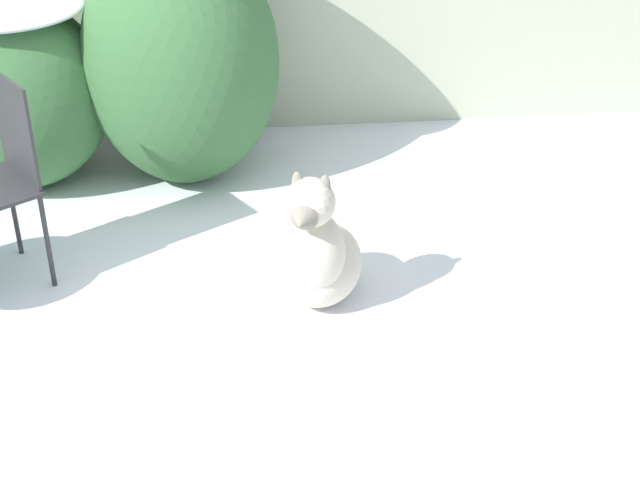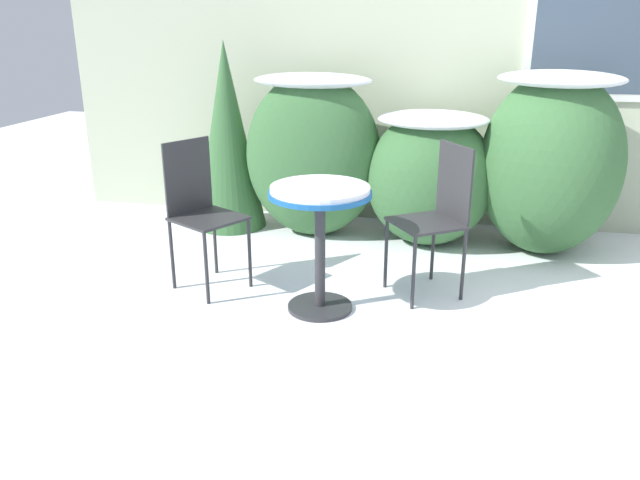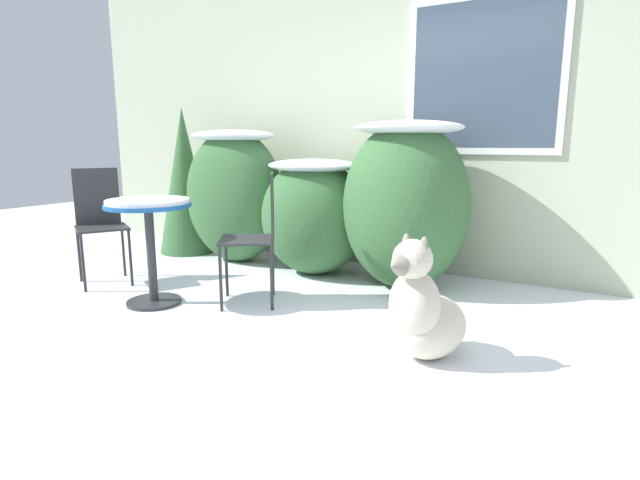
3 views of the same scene
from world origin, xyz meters
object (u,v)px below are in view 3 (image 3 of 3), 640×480
patio_chair_near_table (257,232)px  patio_table (149,223)px  dog (423,314)px  patio_chair_far_side (100,219)px

patio_chair_near_table → patio_table: bearing=-92.9°
patio_chair_near_table → dog: (1.44, -0.37, -0.29)m
patio_table → dog: bearing=1.3°
patio_chair_near_table → patio_chair_far_side: size_ratio=1.00×
patio_table → dog: size_ratio=1.09×
patio_table → patio_chair_far_side: bearing=165.8°
patio_table → patio_chair_far_side: (-0.87, 0.22, -0.07)m
patio_chair_far_side → dog: (3.00, -0.17, -0.29)m
patio_chair_far_side → patio_table: bearing=-73.9°
patio_table → patio_chair_far_side: size_ratio=0.81×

